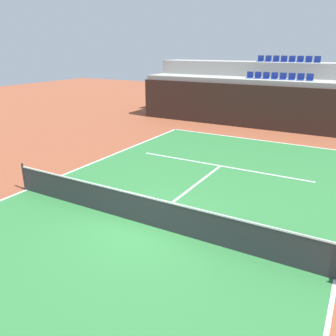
# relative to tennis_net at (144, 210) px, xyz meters

# --- Properties ---
(ground_plane) EXTENTS (80.00, 80.00, 0.00)m
(ground_plane) POSITION_rel_tennis_net_xyz_m (0.00, 0.00, -0.51)
(ground_plane) COLOR brown
(court_surface) EXTENTS (11.00, 24.00, 0.01)m
(court_surface) POSITION_rel_tennis_net_xyz_m (0.00, 0.00, -0.50)
(court_surface) COLOR #2D7238
(court_surface) RESTS_ON ground_plane
(baseline_far) EXTENTS (11.00, 0.10, 0.00)m
(baseline_far) POSITION_rel_tennis_net_xyz_m (0.00, 11.95, -0.50)
(baseline_far) COLOR white
(baseline_far) RESTS_ON court_surface
(sideline_left) EXTENTS (0.10, 24.00, 0.00)m
(sideline_left) POSITION_rel_tennis_net_xyz_m (-5.45, 0.00, -0.50)
(sideline_left) COLOR white
(sideline_left) RESTS_ON court_surface
(sideline_right) EXTENTS (0.10, 24.00, 0.00)m
(sideline_right) POSITION_rel_tennis_net_xyz_m (5.45, 0.00, -0.50)
(sideline_right) COLOR white
(sideline_right) RESTS_ON court_surface
(service_line_far) EXTENTS (8.26, 0.10, 0.00)m
(service_line_far) POSITION_rel_tennis_net_xyz_m (0.00, 6.40, -0.50)
(service_line_far) COLOR white
(service_line_far) RESTS_ON court_surface
(centre_service_line) EXTENTS (0.10, 6.40, 0.00)m
(centre_service_line) POSITION_rel_tennis_net_xyz_m (0.00, 3.20, -0.50)
(centre_service_line) COLOR white
(centre_service_line) RESTS_ON court_surface
(back_wall) EXTENTS (19.41, 0.30, 2.88)m
(back_wall) POSITION_rel_tennis_net_xyz_m (0.00, 14.98, 0.93)
(back_wall) COLOR black
(back_wall) RESTS_ON ground_plane
(stands_tier_lower) EXTENTS (19.41, 2.40, 3.19)m
(stands_tier_lower) POSITION_rel_tennis_net_xyz_m (0.00, 16.33, 1.08)
(stands_tier_lower) COLOR #9E9E99
(stands_tier_lower) RESTS_ON ground_plane
(stands_tier_upper) EXTENTS (19.41, 2.40, 4.22)m
(stands_tier_upper) POSITION_rel_tennis_net_xyz_m (0.00, 18.73, 1.60)
(stands_tier_upper) COLOR #9E9E99
(stands_tier_upper) RESTS_ON ground_plane
(seating_row_lower) EXTENTS (4.40, 0.44, 0.44)m
(seating_row_lower) POSITION_rel_tennis_net_xyz_m (0.00, 16.43, 2.80)
(seating_row_lower) COLOR navy
(seating_row_lower) RESTS_ON stands_tier_lower
(seating_row_upper) EXTENTS (4.40, 0.44, 0.44)m
(seating_row_upper) POSITION_rel_tennis_net_xyz_m (0.00, 18.83, 3.84)
(seating_row_upper) COLOR navy
(seating_row_upper) RESTS_ON stands_tier_upper
(tennis_net) EXTENTS (11.08, 0.08, 1.07)m
(tennis_net) POSITION_rel_tennis_net_xyz_m (0.00, 0.00, 0.00)
(tennis_net) COLOR black
(tennis_net) RESTS_ON court_surface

